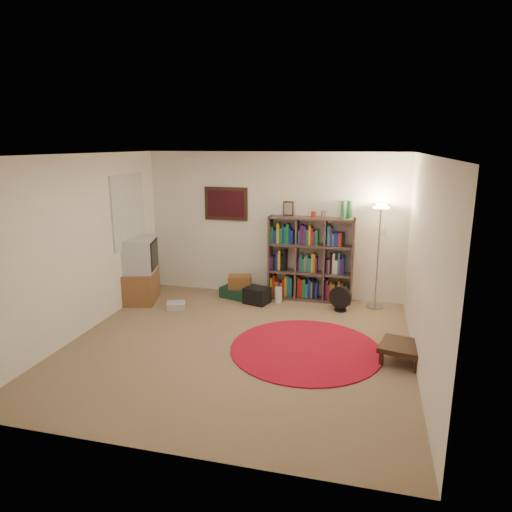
# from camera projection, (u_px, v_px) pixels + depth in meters

# --- Properties ---
(room) EXTENTS (4.54, 4.54, 2.54)m
(room) POSITION_uv_depth(u_px,v_px,m) (234.00, 253.00, 5.85)
(room) COLOR #846A4D
(room) RESTS_ON ground
(bookshelf) EXTENTS (1.44, 0.42, 1.72)m
(bookshelf) POSITION_uv_depth(u_px,v_px,m) (310.00, 260.00, 7.81)
(bookshelf) COLOR #4A3531
(bookshelf) RESTS_ON ground
(floor_lamp) EXTENTS (0.35, 0.35, 1.72)m
(floor_lamp) POSITION_uv_depth(u_px,v_px,m) (380.00, 222.00, 7.18)
(floor_lamp) COLOR #A6A4A8
(floor_lamp) RESTS_ON ground
(floor_fan) EXTENTS (0.37, 0.24, 0.42)m
(floor_fan) POSITION_uv_depth(u_px,v_px,m) (340.00, 299.00, 7.31)
(floor_fan) COLOR black
(floor_fan) RESTS_ON ground
(tv_stand) EXTENTS (0.70, 0.87, 1.10)m
(tv_stand) POSITION_uv_depth(u_px,v_px,m) (140.00, 271.00, 7.74)
(tv_stand) COLOR brown
(tv_stand) RESTS_ON ground
(dvd_box) EXTENTS (0.36, 0.33, 0.10)m
(dvd_box) POSITION_uv_depth(u_px,v_px,m) (176.00, 305.00, 7.48)
(dvd_box) COLOR silver
(dvd_box) RESTS_ON ground
(suitcase) EXTENTS (0.65, 0.52, 0.18)m
(suitcase) POSITION_uv_depth(u_px,v_px,m) (238.00, 292.00, 8.00)
(suitcase) COLOR #123224
(suitcase) RESTS_ON ground
(wicker_basket) EXTENTS (0.43, 0.35, 0.22)m
(wicker_basket) POSITION_uv_depth(u_px,v_px,m) (240.00, 282.00, 7.92)
(wicker_basket) COLOR brown
(wicker_basket) RESTS_ON suitcase
(duffel_bag) EXTENTS (0.46, 0.42, 0.27)m
(duffel_bag) POSITION_uv_depth(u_px,v_px,m) (257.00, 295.00, 7.70)
(duffel_bag) COLOR black
(duffel_bag) RESTS_ON ground
(paper_towel) EXTENTS (0.14, 0.14, 0.26)m
(paper_towel) POSITION_uv_depth(u_px,v_px,m) (278.00, 295.00, 7.74)
(paper_towel) COLOR silver
(paper_towel) RESTS_ON ground
(red_rug) EXTENTS (1.98, 1.98, 0.02)m
(red_rug) POSITION_uv_depth(u_px,v_px,m) (306.00, 349.00, 5.98)
(red_rug) COLOR maroon
(red_rug) RESTS_ON ground
(side_table) EXTENTS (0.62, 0.62, 0.24)m
(side_table) POSITION_uv_depth(u_px,v_px,m) (402.00, 347.00, 5.59)
(side_table) COLOR black
(side_table) RESTS_ON ground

